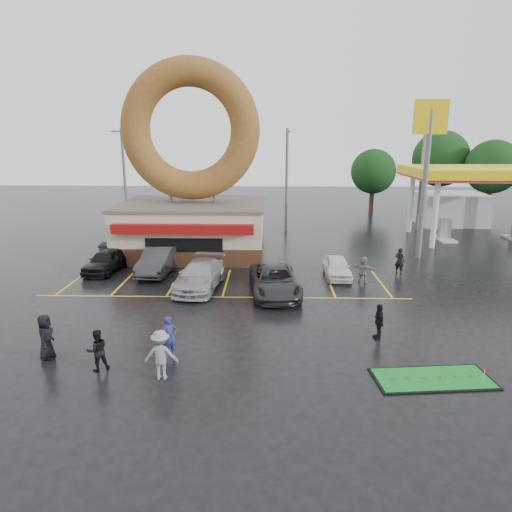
{
  "coord_description": "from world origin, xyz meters",
  "views": [
    {
      "loc": [
        2.4,
        -19.38,
        8.23
      ],
      "look_at": [
        1.78,
        3.67,
        2.2
      ],
      "focal_mm": 32.0,
      "sensor_mm": 36.0,
      "label": 1
    }
  ],
  "objects_px": {
    "car_black": "(106,261)",
    "streetlight_left": "(124,178)",
    "streetlight_right": "(421,177)",
    "person_cameraman": "(379,321)",
    "car_white": "(337,267)",
    "car_dgrey": "(159,260)",
    "gas_station": "(470,191)",
    "car_silver": "(200,275)",
    "person_blue": "(170,337)",
    "shell_sign": "(428,150)",
    "donut_shop": "(192,192)",
    "putting_green": "(433,379)",
    "streetlight_mid": "(287,178)",
    "car_grey": "(274,281)",
    "dumpster": "(116,255)"
  },
  "relations": [
    {
      "from": "shell_sign",
      "to": "car_dgrey",
      "type": "height_order",
      "value": "shell_sign"
    },
    {
      "from": "car_white",
      "to": "person_cameraman",
      "type": "distance_m",
      "value": 8.7
    },
    {
      "from": "putting_green",
      "to": "shell_sign",
      "type": "bearing_deg",
      "value": 74.13
    },
    {
      "from": "streetlight_mid",
      "to": "person_blue",
      "type": "xyz_separation_m",
      "value": [
        -5.33,
        -24.34,
        -3.95
      ]
    },
    {
      "from": "person_cameraman",
      "to": "putting_green",
      "type": "bearing_deg",
      "value": 13.85
    },
    {
      "from": "streetlight_left",
      "to": "car_silver",
      "type": "xyz_separation_m",
      "value": [
        8.63,
        -15.07,
        -4.02
      ]
    },
    {
      "from": "streetlight_right",
      "to": "person_cameraman",
      "type": "distance_m",
      "value": 25.39
    },
    {
      "from": "car_white",
      "to": "putting_green",
      "type": "distance_m",
      "value": 12.18
    },
    {
      "from": "shell_sign",
      "to": "car_dgrey",
      "type": "distance_m",
      "value": 19.07
    },
    {
      "from": "donut_shop",
      "to": "streetlight_mid",
      "type": "relative_size",
      "value": 1.5
    },
    {
      "from": "car_black",
      "to": "gas_station",
      "type": "bearing_deg",
      "value": 31.65
    },
    {
      "from": "gas_station",
      "to": "car_silver",
      "type": "distance_m",
      "value": 26.91
    },
    {
      "from": "donut_shop",
      "to": "dumpster",
      "type": "relative_size",
      "value": 7.5
    },
    {
      "from": "putting_green",
      "to": "person_cameraman",
      "type": "bearing_deg",
      "value": 108.76
    },
    {
      "from": "car_dgrey",
      "to": "person_blue",
      "type": "xyz_separation_m",
      "value": [
        3.07,
        -11.22,
        0.04
      ]
    },
    {
      "from": "car_grey",
      "to": "person_blue",
      "type": "distance_m",
      "value": 8.47
    },
    {
      "from": "car_white",
      "to": "streetlight_left",
      "type": "bearing_deg",
      "value": 142.58
    },
    {
      "from": "car_silver",
      "to": "putting_green",
      "type": "height_order",
      "value": "car_silver"
    },
    {
      "from": "gas_station",
      "to": "car_grey",
      "type": "distance_m",
      "value": 24.35
    },
    {
      "from": "gas_station",
      "to": "dumpster",
      "type": "xyz_separation_m",
      "value": [
        -27.74,
        -11.21,
        -3.05
      ]
    },
    {
      "from": "donut_shop",
      "to": "putting_green",
      "type": "bearing_deg",
      "value": -57.87
    },
    {
      "from": "streetlight_left",
      "to": "car_grey",
      "type": "distance_m",
      "value": 20.81
    },
    {
      "from": "streetlight_left",
      "to": "car_dgrey",
      "type": "height_order",
      "value": "streetlight_left"
    },
    {
      "from": "shell_sign",
      "to": "dumpster",
      "type": "distance_m",
      "value": 21.92
    },
    {
      "from": "streetlight_right",
      "to": "streetlight_left",
      "type": "bearing_deg",
      "value": -175.6
    },
    {
      "from": "streetlight_left",
      "to": "car_dgrey",
      "type": "relative_size",
      "value": 1.87
    },
    {
      "from": "donut_shop",
      "to": "person_cameraman",
      "type": "xyz_separation_m",
      "value": [
        10.06,
        -14.48,
        -3.7
      ]
    },
    {
      "from": "car_black",
      "to": "donut_shop",
      "type": "bearing_deg",
      "value": 53.2
    },
    {
      "from": "donut_shop",
      "to": "car_grey",
      "type": "relative_size",
      "value": 2.51
    },
    {
      "from": "donut_shop",
      "to": "car_white",
      "type": "bearing_deg",
      "value": -31.11
    },
    {
      "from": "streetlight_left",
      "to": "streetlight_mid",
      "type": "bearing_deg",
      "value": 4.09
    },
    {
      "from": "car_black",
      "to": "streetlight_left",
      "type": "bearing_deg",
      "value": 107.17
    },
    {
      "from": "streetlight_left",
      "to": "person_blue",
      "type": "height_order",
      "value": "streetlight_left"
    },
    {
      "from": "streetlight_right",
      "to": "person_cameraman",
      "type": "xyz_separation_m",
      "value": [
        -8.94,
        -23.42,
        -4.02
      ]
    },
    {
      "from": "car_black",
      "to": "car_dgrey",
      "type": "height_order",
      "value": "car_dgrey"
    },
    {
      "from": "car_grey",
      "to": "shell_sign",
      "type": "bearing_deg",
      "value": 32.48
    },
    {
      "from": "gas_station",
      "to": "car_silver",
      "type": "bearing_deg",
      "value": -143.02
    },
    {
      "from": "shell_sign",
      "to": "car_black",
      "type": "relative_size",
      "value": 2.53
    },
    {
      "from": "person_cameraman",
      "to": "car_silver",
      "type": "bearing_deg",
      "value": -131.92
    },
    {
      "from": "donut_shop",
      "to": "car_white",
      "type": "height_order",
      "value": "donut_shop"
    },
    {
      "from": "car_black",
      "to": "car_silver",
      "type": "height_order",
      "value": "car_silver"
    },
    {
      "from": "car_white",
      "to": "car_black",
      "type": "bearing_deg",
      "value": 177.08
    },
    {
      "from": "streetlight_right",
      "to": "car_dgrey",
      "type": "height_order",
      "value": "streetlight_right"
    },
    {
      "from": "streetlight_left",
      "to": "car_grey",
      "type": "xyz_separation_m",
      "value": [
        12.77,
        -15.93,
        -4.04
      ]
    },
    {
      "from": "gas_station",
      "to": "streetlight_right",
      "type": "relative_size",
      "value": 1.52
    },
    {
      "from": "car_grey",
      "to": "dumpster",
      "type": "xyz_separation_m",
      "value": [
        -10.51,
        5.74,
        -0.1
      ]
    },
    {
      "from": "streetlight_mid",
      "to": "car_silver",
      "type": "xyz_separation_m",
      "value": [
        -5.37,
        -16.07,
        -4.02
      ]
    },
    {
      "from": "donut_shop",
      "to": "streetlight_right",
      "type": "xyz_separation_m",
      "value": [
        19.0,
        8.95,
        0.32
      ]
    },
    {
      "from": "streetlight_left",
      "to": "person_blue",
      "type": "xyz_separation_m",
      "value": [
        8.67,
        -23.34,
        -3.95
      ]
    },
    {
      "from": "streetlight_mid",
      "to": "car_black",
      "type": "distance_m",
      "value": 17.98
    }
  ]
}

